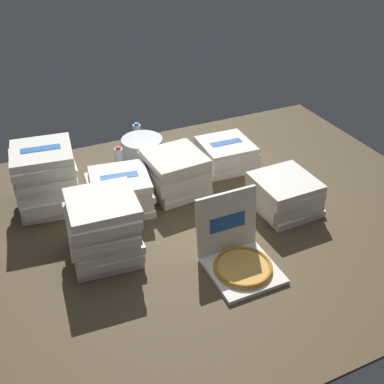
# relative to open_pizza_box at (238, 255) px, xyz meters

# --- Properties ---
(ground_plane) EXTENTS (3.20, 2.40, 0.02)m
(ground_plane) POSITION_rel_open_pizza_box_xyz_m (-0.02, 0.45, -0.08)
(ground_plane) COLOR #4C3D28
(open_pizza_box) EXTENTS (0.35, 0.40, 0.37)m
(open_pizza_box) POSITION_rel_open_pizza_box_xyz_m (0.00, 0.00, 0.00)
(open_pizza_box) COLOR silver
(open_pizza_box) RESTS_ON ground_plane
(pizza_stack_center_far) EXTENTS (0.40, 0.40, 0.41)m
(pizza_stack_center_far) POSITION_rel_open_pizza_box_xyz_m (-0.80, 0.96, 0.13)
(pizza_stack_center_far) COLOR silver
(pizza_stack_center_far) RESTS_ON ground_plane
(pizza_stack_left_mid) EXTENTS (0.39, 0.39, 0.27)m
(pizza_stack_left_mid) POSITION_rel_open_pizza_box_xyz_m (-0.02, 0.81, 0.06)
(pizza_stack_left_mid) COLOR silver
(pizza_stack_left_mid) RESTS_ON ground_plane
(pizza_stack_right_near) EXTENTS (0.38, 0.37, 0.23)m
(pizza_stack_right_near) POSITION_rel_open_pizza_box_xyz_m (0.50, 0.33, 0.04)
(pizza_stack_right_near) COLOR silver
(pizza_stack_right_near) RESTS_ON ground_plane
(pizza_stack_left_near) EXTENTS (0.39, 0.37, 0.18)m
(pizza_stack_left_near) POSITION_rel_open_pizza_box_xyz_m (0.44, 0.96, 0.02)
(pizza_stack_left_near) COLOR silver
(pizza_stack_left_near) RESTS_ON ground_plane
(pizza_stack_center_near) EXTENTS (0.40, 0.41, 0.36)m
(pizza_stack_center_near) POSITION_rel_open_pizza_box_xyz_m (-0.61, 0.37, 0.11)
(pizza_stack_center_near) COLOR silver
(pizza_stack_center_near) RESTS_ON ground_plane
(pizza_stack_right_far) EXTENTS (0.40, 0.40, 0.23)m
(pizza_stack_right_far) POSITION_rel_open_pizza_box_xyz_m (-0.40, 0.77, 0.04)
(pizza_stack_right_far) COLOR silver
(pizza_stack_right_far) RESTS_ON ground_plane
(ice_bucket) EXTENTS (0.30, 0.30, 0.17)m
(ice_bucket) POSITION_rel_open_pizza_box_xyz_m (-0.09, 1.27, 0.01)
(ice_bucket) COLOR #B7BABF
(ice_bucket) RESTS_ON ground_plane
(water_bottle_0) EXTENTS (0.06, 0.06, 0.21)m
(water_bottle_0) POSITION_rel_open_pizza_box_xyz_m (-0.06, 1.47, 0.02)
(water_bottle_0) COLOR silver
(water_bottle_0) RESTS_ON ground_plane
(water_bottle_1) EXTENTS (0.06, 0.06, 0.21)m
(water_bottle_1) POSITION_rel_open_pizza_box_xyz_m (-0.16, 1.06, 0.02)
(water_bottle_1) COLOR silver
(water_bottle_1) RESTS_ON ground_plane
(water_bottle_2) EXTENTS (0.06, 0.06, 0.21)m
(water_bottle_2) POSITION_rel_open_pizza_box_xyz_m (-0.29, 1.17, 0.02)
(water_bottle_2) COLOR silver
(water_bottle_2) RESTS_ON ground_plane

